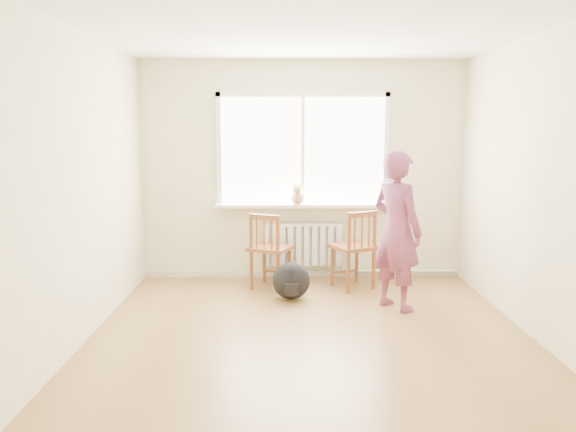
{
  "coord_description": "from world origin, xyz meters",
  "views": [
    {
      "loc": [
        -0.25,
        -4.73,
        1.85
      ],
      "look_at": [
        -0.19,
        1.2,
        0.94
      ],
      "focal_mm": 35.0,
      "sensor_mm": 36.0,
      "label": 1
    }
  ],
  "objects_px": {
    "chair_right": "(355,249)",
    "backpack": "(291,281)",
    "cat": "(298,196)",
    "chair_left": "(269,251)",
    "person": "(397,231)"
  },
  "relations": [
    {
      "from": "chair_right",
      "to": "backpack",
      "type": "relative_size",
      "value": 2.26
    },
    {
      "from": "backpack",
      "to": "cat",
      "type": "bearing_deg",
      "value": 83.55
    },
    {
      "from": "person",
      "to": "cat",
      "type": "distance_m",
      "value": 1.51
    },
    {
      "from": "chair_right",
      "to": "backpack",
      "type": "bearing_deg",
      "value": 1.53
    },
    {
      "from": "chair_left",
      "to": "backpack",
      "type": "distance_m",
      "value": 0.55
    },
    {
      "from": "cat",
      "to": "backpack",
      "type": "distance_m",
      "value": 1.16
    },
    {
      "from": "person",
      "to": "cat",
      "type": "bearing_deg",
      "value": 5.17
    },
    {
      "from": "chair_left",
      "to": "chair_right",
      "type": "relative_size",
      "value": 0.97
    },
    {
      "from": "chair_right",
      "to": "cat",
      "type": "xyz_separation_m",
      "value": [
        -0.67,
        0.38,
        0.59
      ]
    },
    {
      "from": "cat",
      "to": "backpack",
      "type": "relative_size",
      "value": 1.0
    },
    {
      "from": "backpack",
      "to": "chair_right",
      "type": "bearing_deg",
      "value": 28.17
    },
    {
      "from": "chair_right",
      "to": "backpack",
      "type": "height_order",
      "value": "chair_right"
    },
    {
      "from": "backpack",
      "to": "chair_left",
      "type": "bearing_deg",
      "value": 121.57
    },
    {
      "from": "chair_right",
      "to": "cat",
      "type": "distance_m",
      "value": 0.97
    },
    {
      "from": "person",
      "to": "backpack",
      "type": "relative_size",
      "value": 4.0
    }
  ]
}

